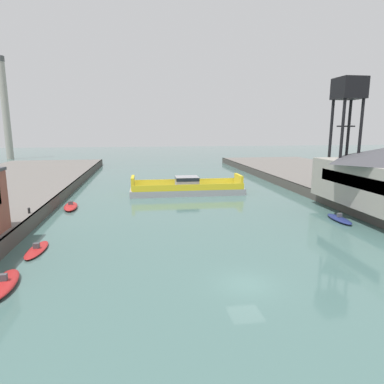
{
  "coord_description": "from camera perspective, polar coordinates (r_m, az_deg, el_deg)",
  "views": [
    {
      "loc": [
        -7.64,
        -22.45,
        11.65
      ],
      "look_at": [
        0.0,
        27.2,
        2.0
      ],
      "focal_mm": 30.86,
      "sensor_mm": 36.0,
      "label": 1
    }
  ],
  "objects": [
    {
      "name": "smokestack_distant_b",
      "position": [
        147.44,
        -29.58,
        12.79
      ],
      "size": [
        2.79,
        2.79,
        38.14
      ],
      "color": "#9E998E",
      "rests_on": "ground"
    },
    {
      "name": "bollard_right_far",
      "position": [
        51.06,
        25.73,
        -1.02
      ],
      "size": [
        0.32,
        0.32,
        0.71
      ],
      "color": "black",
      "rests_on": "quay_right"
    },
    {
      "name": "ground_plane",
      "position": [
        26.42,
        9.35,
        -15.44
      ],
      "size": [
        400.0,
        400.0,
        0.0
      ],
      "primitive_type": "plane",
      "color": "#476B66"
    },
    {
      "name": "moored_boat_near_right",
      "position": [
        29.02,
        -29.84,
        -13.64
      ],
      "size": [
        2.29,
        5.48,
        1.1
      ],
      "color": "red",
      "rests_on": "ground"
    },
    {
      "name": "moored_boat_mid_right",
      "position": [
        46.48,
        24.1,
        -4.26
      ],
      "size": [
        1.73,
        5.2,
        1.02
      ],
      "color": "navy",
      "rests_on": "ground"
    },
    {
      "name": "chain_ferry",
      "position": [
        60.23,
        -0.89,
        0.68
      ],
      "size": [
        20.5,
        6.83,
        3.3
      ],
      "color": "#939399",
      "rests_on": "ground"
    },
    {
      "name": "bollard_left_far",
      "position": [
        44.03,
        -26.34,
        -2.82
      ],
      "size": [
        0.32,
        0.32,
        0.71
      ],
      "color": "black",
      "rests_on": "quay_left"
    },
    {
      "name": "crane_tower",
      "position": [
        56.9,
        25.38,
        14.15
      ],
      "size": [
        3.88,
        3.88,
        17.51
      ],
      "color": "black",
      "rests_on": "quay_right"
    },
    {
      "name": "moored_boat_near_left",
      "position": [
        35.56,
        -25.25,
        -9.0
      ],
      "size": [
        1.74,
        5.13,
        0.85
      ],
      "color": "red",
      "rests_on": "ground"
    },
    {
      "name": "moored_boat_mid_left",
      "position": [
        52.3,
        -20.22,
        -2.34
      ],
      "size": [
        2.49,
        5.95,
        1.09
      ],
      "color": "red",
      "rests_on": "ground"
    }
  ]
}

